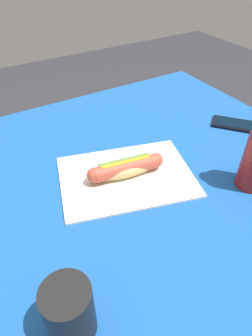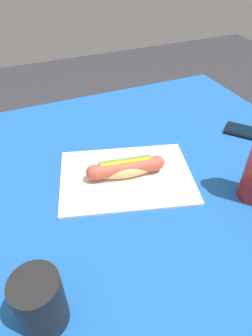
% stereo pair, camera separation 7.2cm
% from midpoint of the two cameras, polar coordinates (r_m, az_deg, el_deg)
% --- Properties ---
extents(ground_plane, '(6.00, 6.00, 0.00)m').
position_cam_midpoint_polar(ground_plane, '(1.37, 0.79, -24.71)').
color(ground_plane, '#2D2D33').
rests_on(ground_plane, ground).
extents(dining_table, '(1.02, 0.96, 0.74)m').
position_cam_midpoint_polar(dining_table, '(0.86, 1.15, -7.26)').
color(dining_table, brown).
rests_on(dining_table, ground).
extents(paper_wrapper, '(0.39, 0.32, 0.01)m').
position_cam_midpoint_polar(paper_wrapper, '(0.74, -2.79, -1.71)').
color(paper_wrapper, silver).
rests_on(paper_wrapper, dining_table).
extents(hot_dog, '(0.20, 0.07, 0.05)m').
position_cam_midpoint_polar(hot_dog, '(0.72, -2.89, -0.04)').
color(hot_dog, '#E5BC75').
rests_on(hot_dog, paper_wrapper).
extents(cell_phone, '(0.15, 0.15, 0.01)m').
position_cam_midpoint_polar(cell_phone, '(0.99, 18.84, 8.07)').
color(cell_phone, black).
rests_on(cell_phone, dining_table).
extents(drinking_cup, '(0.08, 0.08, 0.11)m').
position_cam_midpoint_polar(drinking_cup, '(0.49, -15.68, -25.86)').
color(drinking_cup, black).
rests_on(drinking_cup, dining_table).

